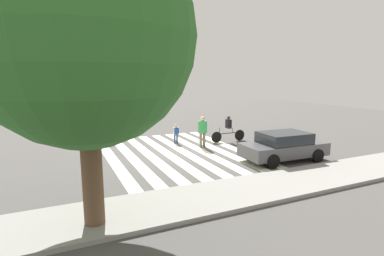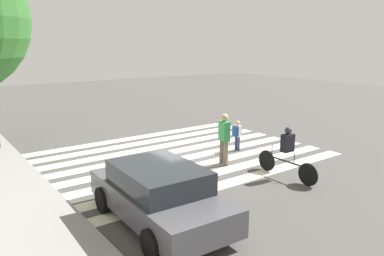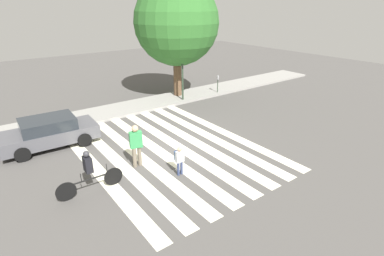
{
  "view_description": "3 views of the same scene",
  "coord_description": "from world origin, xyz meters",
  "px_view_note": "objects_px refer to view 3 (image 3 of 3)",
  "views": [
    {
      "loc": [
        5.75,
        14.58,
        4.07
      ],
      "look_at": [
        -1.14,
        -0.38,
        1.21
      ],
      "focal_mm": 28.0,
      "sensor_mm": 36.0,
      "label": 1
    },
    {
      "loc": [
        -11.26,
        7.79,
        4.11
      ],
      "look_at": [
        -0.55,
        -0.12,
        1.12
      ],
      "focal_mm": 35.0,
      "sensor_mm": 36.0,
      "label": 2
    },
    {
      "loc": [
        -6.53,
        -10.5,
        6.23
      ],
      "look_at": [
        0.78,
        -0.71,
        1.09
      ],
      "focal_mm": 28.0,
      "sensor_mm": 36.0,
      "label": 3
    }
  ],
  "objects_px": {
    "street_tree": "(176,23)",
    "car_parked_silver_sedan": "(49,132)",
    "parking_meter": "(218,80)",
    "traffic_light": "(183,52)",
    "pedestrian_child_with_backpack": "(179,158)",
    "pedestrian_adult_yellow_jacket": "(136,144)",
    "cyclist_mid_street": "(89,171)"
  },
  "relations": [
    {
      "from": "traffic_light",
      "to": "car_parked_silver_sedan",
      "type": "relative_size",
      "value": 1.12
    },
    {
      "from": "pedestrian_adult_yellow_jacket",
      "to": "cyclist_mid_street",
      "type": "distance_m",
      "value": 2.28
    },
    {
      "from": "parking_meter",
      "to": "pedestrian_adult_yellow_jacket",
      "type": "distance_m",
      "value": 11.27
    },
    {
      "from": "traffic_light",
      "to": "pedestrian_child_with_backpack",
      "type": "xyz_separation_m",
      "value": [
        -5.48,
        -7.45,
        -2.63
      ]
    },
    {
      "from": "pedestrian_adult_yellow_jacket",
      "to": "pedestrian_child_with_backpack",
      "type": "distance_m",
      "value": 1.9
    },
    {
      "from": "parking_meter",
      "to": "traffic_light",
      "type": "bearing_deg",
      "value": -178.57
    },
    {
      "from": "parking_meter",
      "to": "cyclist_mid_street",
      "type": "height_order",
      "value": "cyclist_mid_street"
    },
    {
      "from": "parking_meter",
      "to": "street_tree",
      "type": "xyz_separation_m",
      "value": [
        -2.73,
        1.16,
        3.97
      ]
    },
    {
      "from": "pedestrian_child_with_backpack",
      "to": "cyclist_mid_street",
      "type": "bearing_deg",
      "value": -13.11
    },
    {
      "from": "cyclist_mid_street",
      "to": "car_parked_silver_sedan",
      "type": "height_order",
      "value": "cyclist_mid_street"
    },
    {
      "from": "parking_meter",
      "to": "pedestrian_child_with_backpack",
      "type": "relative_size",
      "value": 1.16
    },
    {
      "from": "traffic_light",
      "to": "pedestrian_adult_yellow_jacket",
      "type": "bearing_deg",
      "value": -137.87
    },
    {
      "from": "traffic_light",
      "to": "car_parked_silver_sedan",
      "type": "height_order",
      "value": "traffic_light"
    },
    {
      "from": "traffic_light",
      "to": "street_tree",
      "type": "relative_size",
      "value": 0.61
    },
    {
      "from": "street_tree",
      "to": "cyclist_mid_street",
      "type": "height_order",
      "value": "street_tree"
    },
    {
      "from": "street_tree",
      "to": "pedestrian_adult_yellow_jacket",
      "type": "height_order",
      "value": "street_tree"
    },
    {
      "from": "pedestrian_child_with_backpack",
      "to": "cyclist_mid_street",
      "type": "relative_size",
      "value": 0.51
    },
    {
      "from": "parking_meter",
      "to": "pedestrian_adult_yellow_jacket",
      "type": "height_order",
      "value": "pedestrian_adult_yellow_jacket"
    },
    {
      "from": "pedestrian_adult_yellow_jacket",
      "to": "car_parked_silver_sedan",
      "type": "height_order",
      "value": "pedestrian_adult_yellow_jacket"
    },
    {
      "from": "traffic_light",
      "to": "street_tree",
      "type": "xyz_separation_m",
      "value": [
        0.35,
        1.24,
        1.67
      ]
    },
    {
      "from": "parking_meter",
      "to": "car_parked_silver_sedan",
      "type": "distance_m",
      "value": 12.09
    },
    {
      "from": "street_tree",
      "to": "pedestrian_adult_yellow_jacket",
      "type": "distance_m",
      "value": 10.65
    },
    {
      "from": "car_parked_silver_sedan",
      "to": "pedestrian_adult_yellow_jacket",
      "type": "bearing_deg",
      "value": -57.51
    },
    {
      "from": "street_tree",
      "to": "car_parked_silver_sedan",
      "type": "height_order",
      "value": "street_tree"
    },
    {
      "from": "street_tree",
      "to": "car_parked_silver_sedan",
      "type": "distance_m",
      "value": 10.61
    },
    {
      "from": "traffic_light",
      "to": "parking_meter",
      "type": "relative_size",
      "value": 3.43
    },
    {
      "from": "traffic_light",
      "to": "street_tree",
      "type": "height_order",
      "value": "street_tree"
    },
    {
      "from": "pedestrian_adult_yellow_jacket",
      "to": "cyclist_mid_street",
      "type": "xyz_separation_m",
      "value": [
        -2.17,
        -0.69,
        -0.15
      ]
    },
    {
      "from": "traffic_light",
      "to": "pedestrian_child_with_backpack",
      "type": "relative_size",
      "value": 3.98
    },
    {
      "from": "pedestrian_child_with_backpack",
      "to": "car_parked_silver_sedan",
      "type": "xyz_separation_m",
      "value": [
        -3.39,
        5.66,
        0.01
      ]
    },
    {
      "from": "street_tree",
      "to": "cyclist_mid_street",
      "type": "xyz_separation_m",
      "value": [
        -9.01,
        -7.81,
        -4.13
      ]
    },
    {
      "from": "street_tree",
      "to": "car_parked_silver_sedan",
      "type": "xyz_separation_m",
      "value": [
        -9.22,
        -3.03,
        -4.28
      ]
    }
  ]
}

